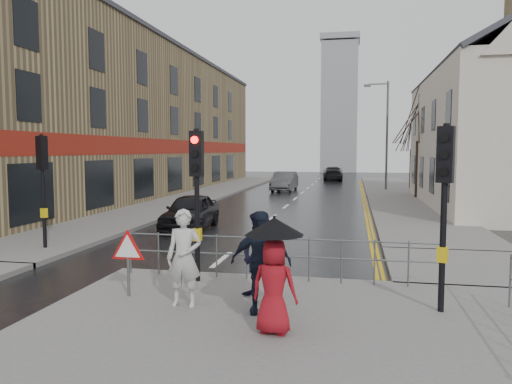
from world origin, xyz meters
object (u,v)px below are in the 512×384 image
at_px(pedestrian_d, 261,262).
at_px(pedestrian_b, 261,256).
at_px(car_parked, 190,212).
at_px(car_mid, 284,181).
at_px(pedestrian_with_umbrella, 274,267).
at_px(pedestrian_a, 184,258).

bearing_deg(pedestrian_d, pedestrian_b, 96.26).
relative_size(car_parked, car_mid, 0.91).
bearing_deg(car_mid, pedestrian_with_umbrella, -80.98).
bearing_deg(pedestrian_b, pedestrian_d, -55.38).
bearing_deg(car_parked, pedestrian_with_umbrella, -66.93).
bearing_deg(pedestrian_d, pedestrian_a, 171.05).
bearing_deg(car_mid, pedestrian_b, -81.61).
relative_size(pedestrian_b, car_parked, 0.43).
height_order(pedestrian_with_umbrella, car_mid, pedestrian_with_umbrella).
bearing_deg(pedestrian_d, car_parked, 110.46).
xyz_separation_m(pedestrian_a, pedestrian_d, (1.49, -0.11, 0.01)).
relative_size(pedestrian_a, car_mid, 0.42).
relative_size(pedestrian_with_umbrella, pedestrian_d, 1.01).
xyz_separation_m(pedestrian_a, car_parked, (-3.11, 9.63, -0.37)).
distance_m(pedestrian_b, pedestrian_with_umbrella, 1.86).
xyz_separation_m(pedestrian_b, car_parked, (-4.45, 8.94, -0.32)).
bearing_deg(pedestrian_with_umbrella, pedestrian_b, 107.19).
height_order(pedestrian_b, pedestrian_d, pedestrian_d).
xyz_separation_m(pedestrian_with_umbrella, car_mid, (-3.89, 29.55, -0.49)).
bearing_deg(pedestrian_with_umbrella, pedestrian_a, 150.28).
distance_m(pedestrian_d, car_mid, 28.80).
distance_m(pedestrian_a, car_parked, 10.13).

